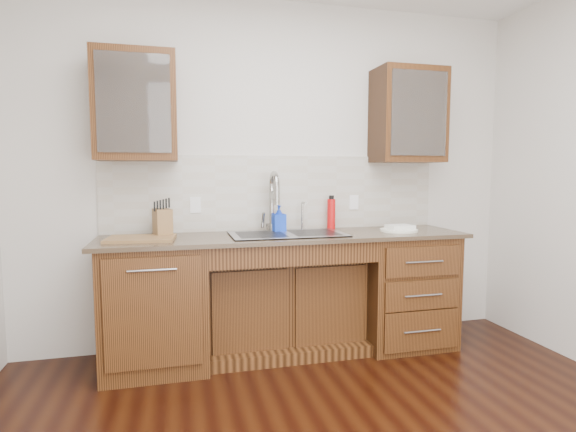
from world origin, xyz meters
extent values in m
cube|color=beige|center=(0.00, 1.80, 1.35)|extent=(4.00, 0.10, 2.70)
cube|color=#593014|center=(-0.95, 1.44, 0.44)|extent=(0.70, 0.62, 0.88)
cube|color=#593014|center=(0.00, 1.53, 0.35)|extent=(1.20, 0.44, 0.70)
cube|color=#593014|center=(0.95, 1.44, 0.44)|extent=(0.70, 0.62, 0.88)
cube|color=#84705B|center=(0.00, 1.43, 0.90)|extent=(2.70, 0.65, 0.03)
cube|color=beige|center=(0.00, 1.74, 1.21)|extent=(2.70, 0.02, 0.59)
cube|color=#9E9EA5|center=(0.00, 1.41, 0.83)|extent=(0.84, 0.46, 0.19)
cylinder|color=#999993|center=(-0.07, 1.64, 1.11)|extent=(0.04, 0.04, 0.40)
cylinder|color=#999993|center=(0.18, 1.65, 1.03)|extent=(0.02, 0.02, 0.24)
cube|color=#593014|center=(-1.05, 1.58, 1.83)|extent=(0.55, 0.34, 0.75)
cube|color=#593014|center=(1.05, 1.58, 1.83)|extent=(0.55, 0.34, 0.75)
cube|color=white|center=(-0.65, 1.73, 1.12)|extent=(0.08, 0.01, 0.12)
cube|color=white|center=(0.65, 1.73, 1.12)|extent=(0.08, 0.01, 0.12)
imported|color=blue|center=(-0.03, 1.57, 1.01)|extent=(0.10, 0.10, 0.21)
cylinder|color=red|center=(0.43, 1.65, 1.03)|extent=(0.07, 0.07, 0.24)
cylinder|color=white|center=(0.89, 1.39, 0.92)|extent=(0.30, 0.30, 0.02)
cube|color=white|center=(0.91, 1.41, 0.94)|extent=(0.21, 0.16, 0.03)
cube|color=#9F844A|center=(-0.89, 1.55, 1.01)|extent=(0.15, 0.20, 0.20)
cube|color=brown|center=(-1.03, 1.40, 0.92)|extent=(0.47, 0.35, 0.02)
imported|color=silver|center=(-1.14, 1.58, 1.77)|extent=(0.16, 0.16, 0.10)
imported|color=white|center=(-0.91, 1.58, 1.77)|extent=(0.11, 0.11, 0.08)
imported|color=white|center=(0.92, 1.58, 1.77)|extent=(0.12, 0.12, 0.09)
imported|color=white|center=(1.13, 1.58, 1.77)|extent=(0.12, 0.12, 0.10)
camera|label=1|loc=(-0.80, -1.77, 1.36)|focal=28.00mm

